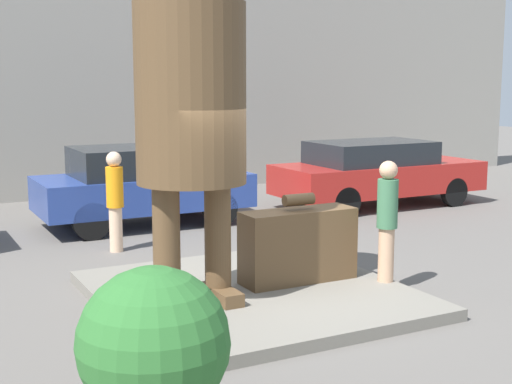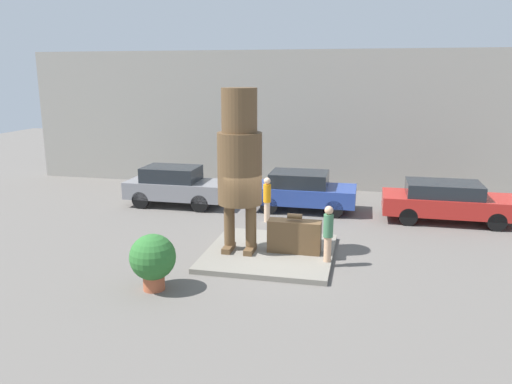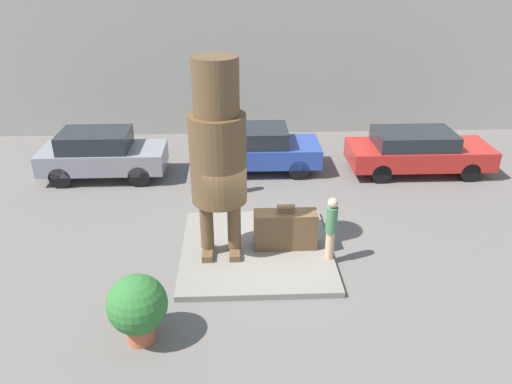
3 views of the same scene
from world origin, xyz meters
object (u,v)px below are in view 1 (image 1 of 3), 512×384
at_px(tourist, 387,216).
at_px(parked_car_blue, 141,184).
at_px(giant_suitcase, 298,245).
at_px(statue_figure, 190,68).
at_px(parked_car_red, 377,171).
at_px(planter_pot, 154,349).
at_px(worker_hivis, 115,197).

bearing_deg(tourist, parked_car_blue, 104.18).
xyz_separation_m(tourist, parked_car_blue, (-1.46, 5.80, -0.22)).
bearing_deg(giant_suitcase, statue_figure, -172.51).
relative_size(parked_car_blue, parked_car_red, 0.85).
bearing_deg(tourist, planter_pot, -148.74).
bearing_deg(giant_suitcase, planter_pot, -135.34).
distance_m(giant_suitcase, tourist, 1.24).
relative_size(parked_car_red, planter_pot, 3.28).
distance_m(tourist, planter_pot, 4.88).
bearing_deg(parked_car_blue, giant_suitcase, -85.26).
xyz_separation_m(statue_figure, worker_hivis, (0.11, 3.57, -2.05)).
bearing_deg(worker_hivis, giant_suitcase, -65.85).
relative_size(statue_figure, giant_suitcase, 3.06).
bearing_deg(worker_hivis, parked_car_blue, 60.23).
height_order(giant_suitcase, planter_pot, planter_pot).
relative_size(parked_car_blue, worker_hivis, 2.43).
bearing_deg(giant_suitcase, parked_car_blue, 94.74).
bearing_deg(parked_car_red, tourist, -126.10).
distance_m(statue_figure, tourist, 3.29).
relative_size(parked_car_red, worker_hivis, 2.86).
bearing_deg(tourist, giant_suitcase, 151.08).
distance_m(giant_suitcase, parked_car_red, 6.95).
bearing_deg(statue_figure, planter_pot, -117.84).
xyz_separation_m(giant_suitcase, worker_hivis, (-1.50, 3.36, 0.27)).
relative_size(giant_suitcase, worker_hivis, 0.94).
bearing_deg(tourist, parked_car_red, 53.90).
bearing_deg(worker_hivis, parked_car_red, 12.92).
bearing_deg(parked_car_blue, planter_pot, -107.99).
distance_m(tourist, parked_car_red, 6.70).
height_order(tourist, parked_car_red, tourist).
distance_m(statue_figure, parked_car_blue, 5.96).
xyz_separation_m(giant_suitcase, parked_car_red, (4.98, 4.84, 0.15)).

